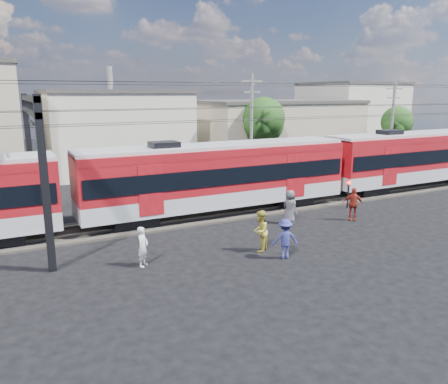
{
  "coord_description": "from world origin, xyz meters",
  "views": [
    {
      "loc": [
        -11.28,
        -14.39,
        7.04
      ],
      "look_at": [
        -1.45,
        5.0,
        2.08
      ],
      "focal_mm": 35.0,
      "sensor_mm": 36.0,
      "label": 1
    }
  ],
  "objects_px": {
    "pedestrian_c": "(285,239)",
    "car_silver": "(424,163)",
    "commuter_train": "(221,174)",
    "crossing_signal": "(348,189)",
    "pedestrian_a": "(143,247)"
  },
  "relations": [
    {
      "from": "pedestrian_a",
      "to": "pedestrian_c",
      "type": "bearing_deg",
      "value": -67.12
    },
    {
      "from": "pedestrian_a",
      "to": "car_silver",
      "type": "xyz_separation_m",
      "value": [
        29.68,
        10.35,
        -0.15
      ]
    },
    {
      "from": "pedestrian_a",
      "to": "crossing_signal",
      "type": "height_order",
      "value": "crossing_signal"
    },
    {
      "from": "pedestrian_a",
      "to": "crossing_signal",
      "type": "bearing_deg",
      "value": -35.15
    },
    {
      "from": "commuter_train",
      "to": "pedestrian_c",
      "type": "xyz_separation_m",
      "value": [
        -0.69,
        -7.61,
        -1.52
      ]
    },
    {
      "from": "pedestrian_a",
      "to": "car_silver",
      "type": "height_order",
      "value": "pedestrian_a"
    },
    {
      "from": "commuter_train",
      "to": "pedestrian_c",
      "type": "height_order",
      "value": "commuter_train"
    },
    {
      "from": "pedestrian_c",
      "to": "commuter_train",
      "type": "bearing_deg",
      "value": -78.28
    },
    {
      "from": "commuter_train",
      "to": "crossing_signal",
      "type": "distance_m",
      "value": 8.11
    },
    {
      "from": "pedestrian_c",
      "to": "pedestrian_a",
      "type": "bearing_deg",
      "value": -1.79
    },
    {
      "from": "car_silver",
      "to": "crossing_signal",
      "type": "distance_m",
      "value": 17.09
    },
    {
      "from": "crossing_signal",
      "to": "car_silver",
      "type": "bearing_deg",
      "value": 24.25
    },
    {
      "from": "commuter_train",
      "to": "pedestrian_a",
      "type": "relative_size",
      "value": 29.76
    },
    {
      "from": "commuter_train",
      "to": "car_silver",
      "type": "relative_size",
      "value": 12.41
    },
    {
      "from": "pedestrian_c",
      "to": "car_silver",
      "type": "xyz_separation_m",
      "value": [
        23.94,
        12.29,
        -0.19
      ]
    }
  ]
}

